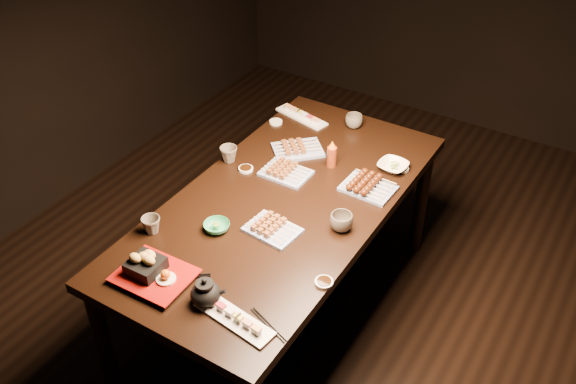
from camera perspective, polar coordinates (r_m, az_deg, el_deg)
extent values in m
plane|color=black|center=(3.33, 2.22, -13.22)|extent=(5.00, 5.00, 0.00)
cube|color=black|center=(3.20, -0.47, -6.12)|extent=(1.01, 1.85, 0.75)
imported|color=#319660|center=(2.80, -6.35, -3.09)|extent=(0.14, 0.14, 0.04)
imported|color=white|center=(3.19, 9.31, 2.28)|extent=(0.15, 0.15, 0.03)
imported|color=brown|center=(2.82, -12.06, -2.89)|extent=(0.08, 0.08, 0.08)
imported|color=brown|center=(2.78, 4.77, -2.67)|extent=(0.13, 0.13, 0.08)
imported|color=brown|center=(3.21, -5.29, 3.36)|extent=(0.11, 0.11, 0.08)
imported|color=brown|center=(3.49, 5.88, 6.29)|extent=(0.12, 0.12, 0.07)
cylinder|color=maroon|center=(3.15, 3.92, 3.42)|extent=(0.06, 0.06, 0.14)
cylinder|color=white|center=(3.15, -3.78, 2.06)|extent=(0.10, 0.10, 0.01)
cylinder|color=white|center=(3.20, 10.09, 2.05)|extent=(0.10, 0.10, 0.01)
cylinder|color=white|center=(2.55, 3.22, -8.02)|extent=(0.09, 0.09, 0.01)
cylinder|color=white|center=(3.52, -1.09, 6.24)|extent=(0.09, 0.09, 0.01)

